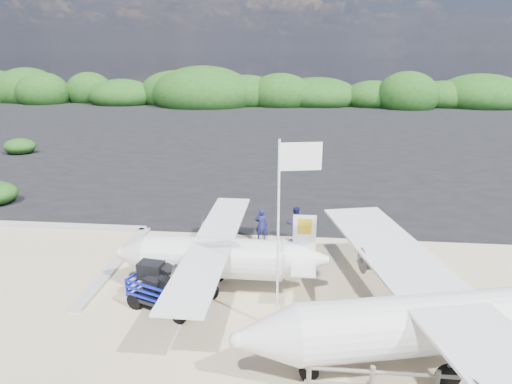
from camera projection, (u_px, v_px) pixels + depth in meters
ground at (222, 289)px, 16.23m from camera, size 160.00×160.00×0.00m
asphalt_apron at (274, 136)px, 44.70m from camera, size 90.00×50.00×0.04m
lagoon at (9, 259)px, 18.50m from camera, size 9.00×7.00×0.40m
vegetation_band at (284, 105)px, 68.42m from camera, size 124.00×8.00×4.40m
baggage_cart at (167, 308)px, 15.04m from camera, size 2.88×2.28×1.26m
flagpole at (277, 329)px, 13.89m from camera, size 1.25×0.72×5.88m
signboard at (344, 359)px, 12.55m from camera, size 1.77×0.54×1.46m
crew_a at (261, 225)px, 20.07m from camera, size 0.55×0.37×1.51m
crew_b at (295, 224)px, 20.11m from camera, size 0.88×0.75×1.57m
aircraft_large at (489, 150)px, 38.25m from camera, size 16.75×16.75×4.17m
aircraft_small at (209, 137)px, 44.02m from camera, size 7.82×7.82×2.79m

